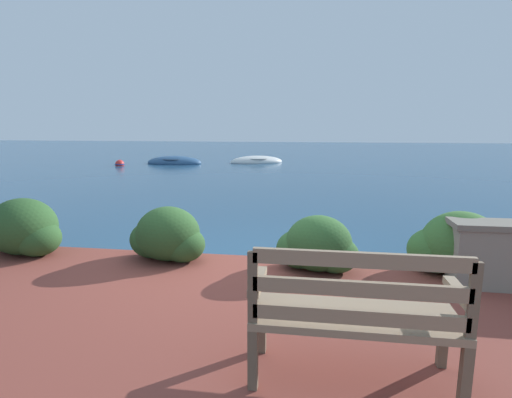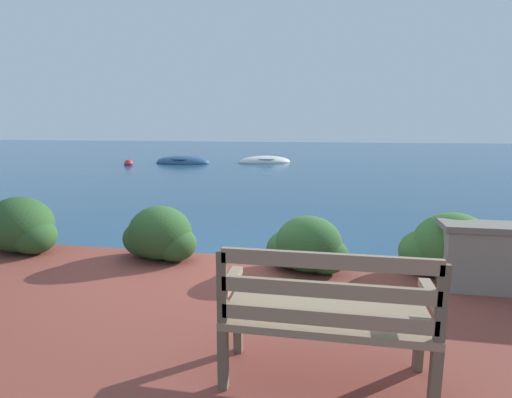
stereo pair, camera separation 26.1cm
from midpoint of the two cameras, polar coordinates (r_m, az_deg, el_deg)
name	(u,v)px [view 1 (the left image)]	position (r m, az deg, el deg)	size (l,w,h in m)	color
ground_plane	(236,271)	(5.24, -4.37, -10.27)	(80.00, 80.00, 0.00)	navy
park_bench	(355,312)	(2.64, 11.09, -15.61)	(1.32, 0.48, 0.93)	brown
hedge_clump_far_left	(23,230)	(5.99, -31.45, -3.80)	(1.07, 0.77, 0.73)	#284C23
hedge_clump_left	(167,237)	(5.06, -14.01, -5.28)	(0.98, 0.70, 0.67)	#284C23
hedge_clump_centre	(317,247)	(4.60, 7.14, -6.77)	(0.94, 0.68, 0.64)	#2D5628
hedge_clump_right	(459,248)	(4.90, 25.62, -6.28)	(1.05, 0.76, 0.71)	#38662D
rowboat_nearest	(174,162)	(19.97, -11.96, 5.12)	(2.70, 1.27, 0.66)	#2D517A
rowboat_mid	(257,162)	(20.05, -0.30, 5.36)	(2.92, 2.16, 0.61)	silver
mooring_buoy	(120,164)	(19.64, -19.26, 4.71)	(0.45, 0.45, 0.41)	red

